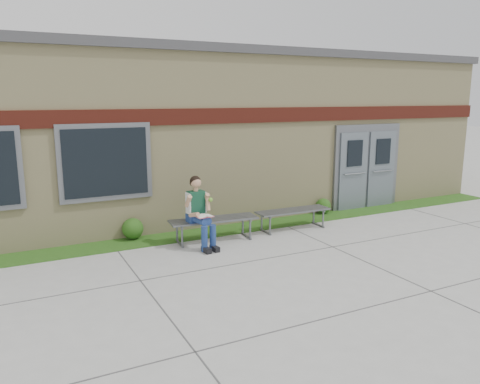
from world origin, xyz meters
TOP-DOWN VIEW (x-y plane):
  - ground at (0.00, 0.00)m, footprint 80.00×80.00m
  - grass_strip at (0.00, 2.60)m, footprint 16.00×0.80m
  - school_building at (-0.00, 5.99)m, footprint 16.20×6.22m
  - bench_left at (-1.00, 2.00)m, footprint 1.92×0.68m
  - bench_right at (1.00, 2.00)m, footprint 1.79×0.55m
  - girl at (-1.41, 1.78)m, footprint 0.54×0.88m
  - shrub_mid at (-2.53, 2.85)m, footprint 0.45×0.45m
  - shrub_east at (2.50, 2.85)m, footprint 0.39×0.39m

SIDE VIEW (x-z plane):
  - ground at x=0.00m, z-range 0.00..0.00m
  - grass_strip at x=0.00m, z-range 0.00..0.02m
  - shrub_east at x=2.50m, z-range 0.02..0.41m
  - shrub_mid at x=-2.53m, z-range 0.02..0.47m
  - bench_right at x=1.00m, z-range 0.13..0.59m
  - bench_left at x=-1.00m, z-range 0.13..0.62m
  - girl at x=-1.41m, z-range 0.03..1.48m
  - school_building at x=0.00m, z-range 0.00..4.20m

